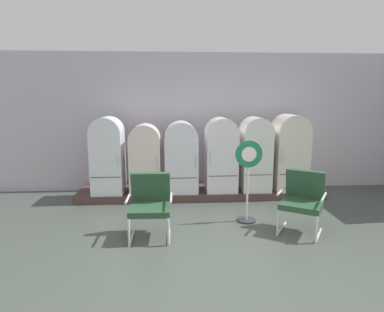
% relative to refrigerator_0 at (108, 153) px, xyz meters
% --- Properties ---
extents(ground, '(12.00, 10.00, 0.05)m').
position_rel_refrigerator_0_xyz_m(ground, '(1.90, -2.93, -1.00)').
color(ground, '#3F4740').
extents(back_wall, '(11.76, 0.12, 3.04)m').
position_rel_refrigerator_0_xyz_m(back_wall, '(1.90, 0.73, 0.56)').
color(back_wall, silver).
rests_on(back_wall, ground).
extents(display_plinth, '(5.12, 0.95, 0.15)m').
position_rel_refrigerator_0_xyz_m(display_plinth, '(1.90, 0.09, -0.90)').
color(display_plinth, '#4A3430').
rests_on(display_plinth, ground).
extents(refrigerator_0, '(0.62, 0.71, 1.55)m').
position_rel_refrigerator_0_xyz_m(refrigerator_0, '(0.00, 0.00, 0.00)').
color(refrigerator_0, white).
rests_on(refrigerator_0, display_plinth).
extents(refrigerator_1, '(0.62, 0.63, 1.40)m').
position_rel_refrigerator_0_xyz_m(refrigerator_1, '(0.76, -0.04, -0.08)').
color(refrigerator_1, silver).
rests_on(refrigerator_1, display_plinth).
extents(refrigerator_2, '(0.67, 0.72, 1.45)m').
position_rel_refrigerator_0_xyz_m(refrigerator_2, '(1.49, 0.00, -0.06)').
color(refrigerator_2, white).
rests_on(refrigerator_2, display_plinth).
extents(refrigerator_3, '(0.64, 0.65, 1.53)m').
position_rel_refrigerator_0_xyz_m(refrigerator_3, '(2.32, -0.03, -0.02)').
color(refrigerator_3, white).
rests_on(refrigerator_3, display_plinth).
extents(refrigerator_4, '(0.59, 0.66, 1.54)m').
position_rel_refrigerator_0_xyz_m(refrigerator_4, '(3.04, -0.03, -0.01)').
color(refrigerator_4, white).
rests_on(refrigerator_4, display_plinth).
extents(refrigerator_5, '(0.67, 0.71, 1.59)m').
position_rel_refrigerator_0_xyz_m(refrigerator_5, '(3.78, -0.00, 0.01)').
color(refrigerator_5, silver).
rests_on(refrigerator_5, display_plinth).
extents(armchair_left, '(0.68, 0.63, 0.97)m').
position_rel_refrigerator_0_xyz_m(armchair_left, '(0.96, -1.91, -0.43)').
color(armchair_left, silver).
rests_on(armchair_left, ground).
extents(armchair_right, '(0.84, 0.85, 0.97)m').
position_rel_refrigerator_0_xyz_m(armchair_right, '(3.32, -1.88, -0.43)').
color(armchair_right, silver).
rests_on(armchair_right, ground).
extents(sign_stand, '(0.45, 0.32, 1.40)m').
position_rel_refrigerator_0_xyz_m(sign_stand, '(2.56, -1.42, -0.30)').
color(sign_stand, '#2D2D30').
rests_on(sign_stand, ground).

